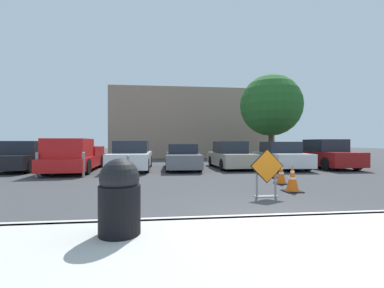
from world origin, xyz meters
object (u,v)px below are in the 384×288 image
(parked_car_fifth, at_px, (280,156))
(bollard_nearest, at_px, (128,165))
(bollard_second, at_px, (83,164))
(bollard_third, at_px, (37,164))
(traffic_cone_fourth, at_px, (272,167))
(pickup_truck, at_px, (75,157))
(parked_car_second, at_px, (132,156))
(parked_car_sixth, at_px, (326,155))
(traffic_cone_second, at_px, (281,173))
(traffic_cone_third, at_px, (274,170))
(trash_bin, at_px, (120,196))
(parked_car_nearest, at_px, (26,157))
(traffic_cone_nearest, at_px, (292,179))
(parked_car_fourth, at_px, (230,156))
(road_closed_sign, at_px, (267,171))
(parked_car_third, at_px, (182,157))

(parked_car_fifth, xyz_separation_m, bollard_nearest, (-7.85, -2.51, -0.20))
(bollard_second, distance_m, bollard_third, 1.79)
(traffic_cone_fourth, distance_m, pickup_truck, 9.47)
(parked_car_second, xyz_separation_m, bollard_second, (-1.62, -2.84, -0.15))
(parked_car_second, xyz_separation_m, parked_car_sixth, (10.69, -0.36, 0.03))
(traffic_cone_second, relative_size, parked_car_second, 0.16)
(traffic_cone_third, relative_size, parked_car_sixth, 0.16)
(traffic_cone_third, height_order, parked_car_sixth, parked_car_sixth)
(trash_bin, bearing_deg, parked_car_nearest, 121.84)
(traffic_cone_second, relative_size, traffic_cone_third, 1.12)
(bollard_third, bearing_deg, traffic_cone_second, -15.43)
(parked_car_nearest, distance_m, trash_bin, 12.06)
(traffic_cone_nearest, bearing_deg, trash_bin, -142.38)
(pickup_truck, bearing_deg, parked_car_fourth, -176.65)
(trash_bin, bearing_deg, traffic_cone_fourth, 53.78)
(parked_car_nearest, bearing_deg, traffic_cone_second, 152.51)
(traffic_cone_fourth, bearing_deg, parked_car_sixth, 26.21)
(road_closed_sign, bearing_deg, traffic_cone_nearest, 30.29)
(traffic_cone_third, xyz_separation_m, bollard_nearest, (-5.92, 0.99, 0.15))
(parked_car_nearest, xyz_separation_m, bollard_nearest, (5.52, -3.03, -0.21))
(parked_car_third, distance_m, trash_bin, 10.31)
(bollard_nearest, bearing_deg, traffic_cone_second, -24.48)
(traffic_cone_second, height_order, parked_car_third, parked_car_third)
(traffic_cone_third, distance_m, pickup_truck, 9.29)
(parked_car_sixth, bearing_deg, bollard_nearest, 13.36)
(bollard_nearest, bearing_deg, pickup_truck, 143.16)
(traffic_cone_nearest, relative_size, parked_car_nearest, 0.19)
(parked_car_third, xyz_separation_m, parked_car_sixth, (8.02, -0.48, 0.10))
(traffic_cone_second, height_order, parked_car_fifth, parked_car_fifth)
(traffic_cone_fourth, bearing_deg, bollard_nearest, -175.64)
(road_closed_sign, distance_m, pickup_truck, 9.60)
(pickup_truck, xyz_separation_m, parked_car_sixth, (13.34, 0.36, 0.01))
(bollard_third, bearing_deg, pickup_truck, 70.50)
(road_closed_sign, height_order, traffic_cone_second, road_closed_sign)
(road_closed_sign, height_order, parked_car_second, parked_car_second)
(parked_car_fifth, height_order, trash_bin, parked_car_fifth)
(trash_bin, bearing_deg, traffic_cone_third, 50.80)
(parked_car_nearest, height_order, parked_car_fifth, parked_car_nearest)
(traffic_cone_fourth, distance_m, bollard_third, 10.08)
(road_closed_sign, xyz_separation_m, parked_car_fourth, (1.01, 7.48, -0.01))
(bollard_nearest, height_order, bollard_third, bollard_third)
(parked_car_nearest, xyz_separation_m, parked_car_sixth, (16.03, -0.56, 0.04))
(traffic_cone_second, height_order, bollard_third, bollard_third)
(bollard_third, bearing_deg, bollard_second, 0.00)
(trash_bin, distance_m, bollard_second, 7.68)
(traffic_cone_second, relative_size, parked_car_third, 0.16)
(parked_car_fourth, distance_m, bollard_third, 9.25)
(traffic_cone_second, bearing_deg, pickup_truck, 150.97)
(parked_car_third, distance_m, bollard_third, 6.76)
(bollard_nearest, bearing_deg, parked_car_sixth, 13.25)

